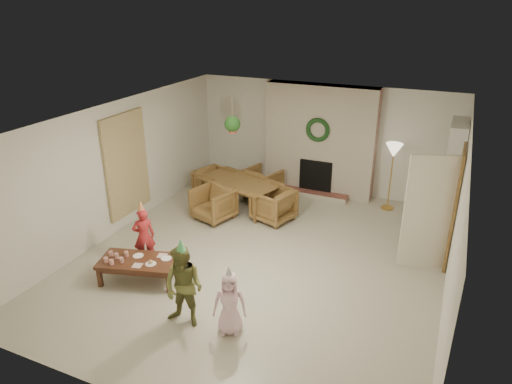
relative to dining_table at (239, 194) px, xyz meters
The scene contains 56 objects.
floor 2.20m from the dining_table, 53.43° to the right, with size 7.00×7.00×0.00m, color #B7B29E.
ceiling 3.09m from the dining_table, 53.43° to the right, with size 7.00×7.00×0.00m, color white.
wall_back 2.37m from the dining_table, 53.32° to the left, with size 7.00×7.00×0.00m, color silver.
wall_front 5.49m from the dining_table, 76.09° to the right, with size 7.00×7.00×0.00m, color silver.
wall_left 2.62m from the dining_table, 134.10° to the right, with size 7.00×7.00×0.00m, color silver.
wall_right 4.74m from the dining_table, 22.18° to the right, with size 7.00×7.00×0.00m, color silver.
fireplace_mass 2.23m from the dining_table, 49.93° to the left, with size 2.50×0.40×2.50m, color #561716.
fireplace_hearth 1.78m from the dining_table, 42.61° to the left, with size 1.60×0.30×0.12m, color maroon.
fireplace_firebox 1.89m from the dining_table, 46.41° to the left, with size 0.75×0.12×0.75m, color black.
fireplace_wreath 2.23m from the dining_table, 45.35° to the left, with size 0.54×0.54×0.10m, color #153818.
floor_lamp_base 3.24m from the dining_table, 22.75° to the left, with size 0.27×0.27×0.03m, color gold.
floor_lamp_post 3.25m from the dining_table, 22.75° to the left, with size 0.03×0.03×1.32m, color gold.
floor_lamp_shade 3.38m from the dining_table, 22.75° to the left, with size 0.35×0.35×0.29m, color beige.
bookshelf_carcass 4.25m from the dining_table, ahead, with size 0.30×1.00×2.20m, color white.
bookshelf_shelf_a 4.16m from the dining_table, ahead, with size 0.30×0.92×0.03m, color white.
bookshelf_shelf_b 4.19m from the dining_table, ahead, with size 0.30×0.92×0.03m, color white.
bookshelf_shelf_c 4.26m from the dining_table, ahead, with size 0.30×0.92×0.03m, color white.
bookshelf_shelf_d 4.37m from the dining_table, ahead, with size 0.30×0.92×0.03m, color white.
books_row_lower 4.13m from the dining_table, ahead, with size 0.20×0.40×0.24m, color #A9311F.
books_row_mid 4.20m from the dining_table, ahead, with size 0.20×0.44×0.24m, color #285393.
books_row_upper 4.26m from the dining_table, ahead, with size 0.20×0.36×0.22m, color #B78627.
door_frame 4.36m from the dining_table, ahead, with size 0.05×0.86×2.04m, color brown.
door_leaf 4.05m from the dining_table, 13.52° to the right, with size 0.05×0.80×2.00m, color beige.
curtain_panel 2.46m from the dining_table, 136.89° to the right, with size 0.06×1.20×2.00m, color #C4BB8B.
dining_table is the anchor object (origin of this frame).
dining_chair_near 0.77m from the dining_table, 107.34° to the right, with size 0.73×0.75×0.68m, color brown.
dining_chair_far 0.77m from the dining_table, 72.66° to the left, with size 0.73×0.75×0.68m, color brown.
dining_chair_left 0.77m from the dining_table, 162.66° to the left, with size 0.73×0.75×0.68m, color brown.
dining_chair_right 0.96m from the dining_table, 17.34° to the right, with size 0.73×0.75×0.68m, color brown.
hanging_plant_cord 1.86m from the dining_table, 89.80° to the right, with size 0.01×0.01×0.70m, color tan.
hanging_plant_pot 1.51m from the dining_table, 89.80° to the right, with size 0.16×0.16×0.12m, color #994731.
hanging_plant_foliage 1.63m from the dining_table, 89.80° to the right, with size 0.32×0.32×0.32m, color #1C4A18.
coffee_table_top 3.22m from the dining_table, 94.10° to the right, with size 1.24×0.62×0.06m, color #4F2B1A.
coffee_table_apron 3.22m from the dining_table, 94.10° to the right, with size 1.15×0.53×0.08m, color #4F2B1A.
coffee_leg_fl 3.68m from the dining_table, 101.01° to the right, with size 0.07×0.07×0.32m, color #4F2B1A.
coffee_leg_fr 3.32m from the dining_table, 83.40° to the right, with size 0.07×0.07×0.32m, color #4F2B1A.
coffee_leg_bl 3.24m from the dining_table, 105.09° to the right, with size 0.07×0.07×0.32m, color #4F2B1A.
coffee_leg_br 2.83m from the dining_table, 85.07° to the right, with size 0.07×0.07×0.32m, color #4F2B1A.
cup_a 3.54m from the dining_table, 100.58° to the right, with size 0.07×0.07×0.09m, color silver.
cup_b 3.37m from the dining_table, 102.03° to the right, with size 0.07×0.07×0.09m, color silver.
cup_c 3.53m from the dining_table, 98.57° to the right, with size 0.07×0.07×0.09m, color silver.
cup_d 3.36m from the dining_table, 99.92° to the right, with size 0.07×0.07×0.09m, color silver.
cup_e 3.41m from the dining_table, 97.06° to the right, with size 0.07×0.07×0.09m, color silver.
cup_f 3.24m from the dining_table, 98.38° to the right, with size 0.07×0.07×0.09m, color silver.
plate_a 3.13m from the dining_table, 95.64° to the right, with size 0.17×0.17×0.01m, color white.
plate_b 3.24m from the dining_table, 89.54° to the right, with size 0.17×0.17×0.01m, color white.
plate_c 3.00m from the dining_table, 87.00° to the right, with size 0.17×0.17×0.01m, color white.
food_scoop 3.24m from the dining_table, 89.54° to the right, with size 0.07×0.07×0.07m, color tan.
napkin_left 3.37m from the dining_table, 92.33° to the right, with size 0.14×0.14×0.01m, color #D69EA0.
napkin_right 2.95m from the dining_table, 89.14° to the right, with size 0.14×0.14×0.01m, color #D69EA0.
child_red 2.76m from the dining_table, 99.94° to the right, with size 0.37×0.24×1.02m, color #B6272A.
party_hat_red 2.86m from the dining_table, 99.94° to the right, with size 0.14×0.14×0.19m, color gold.
child_plaid 3.98m from the dining_table, 75.08° to the right, with size 0.59×0.46×1.21m, color olive.
party_hat_plaid 4.08m from the dining_table, 75.08° to the right, with size 0.14×0.14×0.20m, color #4FB967.
child_pink 4.09m from the dining_table, 65.94° to the right, with size 0.45×0.30×0.93m, color #FFCBDC.
party_hat_pink 4.14m from the dining_table, 65.94° to the right, with size 0.12×0.12×0.17m, color silver.
Camera 1 is at (2.78, -6.56, 4.27)m, focal length 32.67 mm.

